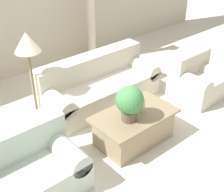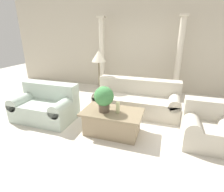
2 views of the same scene
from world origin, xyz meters
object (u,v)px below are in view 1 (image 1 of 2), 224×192
object	(u,v)px
coffee_table	(134,127)
floor_lamp	(27,47)
potted_plant	(130,102)
armchair	(197,79)
loveseat	(21,173)
sofa_long	(98,85)

from	to	relation	value
coffee_table	floor_lamp	world-z (taller)	floor_lamp
potted_plant	armchair	size ratio (longest dim) A/B	0.61
coffee_table	potted_plant	distance (m)	0.55
floor_lamp	armchair	size ratio (longest dim) A/B	1.78
loveseat	floor_lamp	distance (m)	1.77
potted_plant	armchair	world-z (taller)	potted_plant
coffee_table	armchair	world-z (taller)	armchair
potted_plant	loveseat	bearing A→B (deg)	173.17
potted_plant	armchair	distance (m)	1.98
armchair	loveseat	bearing A→B (deg)	-178.65
loveseat	armchair	xyz separation A→B (m)	(3.44, 0.08, -0.00)
sofa_long	potted_plant	xyz separation A→B (m)	(-0.43, -1.23, 0.44)
coffee_table	floor_lamp	xyz separation A→B (m)	(-0.83, 1.37, 1.03)
sofa_long	armchair	world-z (taller)	sofa_long
sofa_long	armchair	bearing A→B (deg)	-33.24
coffee_table	sofa_long	bearing A→B (deg)	76.83
sofa_long	floor_lamp	world-z (taller)	floor_lamp
loveseat	potted_plant	world-z (taller)	potted_plant
loveseat	coffee_table	bearing A→B (deg)	-4.50
loveseat	coffee_table	xyz separation A→B (m)	(1.68, -0.13, -0.09)
loveseat	armchair	world-z (taller)	loveseat
potted_plant	armchair	bearing A→B (deg)	7.88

